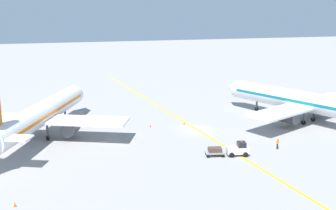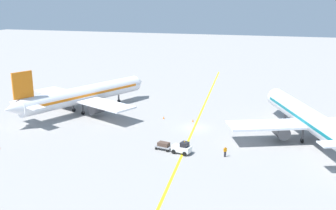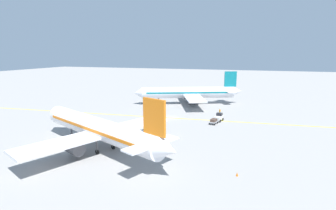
% 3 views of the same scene
% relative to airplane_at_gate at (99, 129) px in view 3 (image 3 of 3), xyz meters
% --- Properties ---
extents(ground_plane, '(400.00, 400.00, 0.00)m').
position_rel_airplane_at_gate_xyz_m(ground_plane, '(25.14, -3.88, -3.71)').
color(ground_plane, gray).
extents(apron_yellow_centreline, '(10.97, 119.57, 0.01)m').
position_rel_airplane_at_gate_xyz_m(apron_yellow_centreline, '(25.14, -3.88, -3.71)').
color(apron_yellow_centreline, yellow).
rests_on(apron_yellow_centreline, ground).
extents(airplane_at_gate, '(27.70, 33.67, 10.60)m').
position_rel_airplane_at_gate_xyz_m(airplane_at_gate, '(0.00, 0.00, 0.00)').
color(airplane_at_gate, white).
rests_on(airplane_at_gate, ground).
extents(airplane_adjacent_stand, '(27.87, 33.96, 10.60)m').
position_rel_airplane_at_gate_xyz_m(airplane_adjacent_stand, '(45.25, -4.54, 0.00)').
color(airplane_adjacent_stand, silver).
rests_on(airplane_adjacent_stand, ground).
extents(baggage_tug_white, '(3.25, 2.28, 2.11)m').
position_rel_airplane_at_gate_xyz_m(baggage_tug_white, '(26.16, -16.87, -2.81)').
color(baggage_tug_white, white).
rests_on(baggage_tug_white, ground).
extents(baggage_cart_trailing, '(2.84, 1.93, 1.24)m').
position_rel_airplane_at_gate_xyz_m(baggage_cart_trailing, '(22.94, -16.16, -2.95)').
color(baggage_cart_trailing, gray).
rests_on(baggage_cart_trailing, ground).
extents(ground_crew_worker, '(0.48, 0.40, 1.68)m').
position_rel_airplane_at_gate_xyz_m(ground_crew_worker, '(32.85, -16.27, -2.80)').
color(ground_crew_worker, '#23232D').
rests_on(ground_crew_worker, ground).
extents(traffic_cone_near_nose, '(0.32, 0.32, 0.55)m').
position_rel_airplane_at_gate_xyz_m(traffic_cone_near_nose, '(-2.75, -23.41, -3.43)').
color(traffic_cone_near_nose, orange).
rests_on(traffic_cone_near_nose, ground).
extents(traffic_cone_mid_apron, '(0.32, 0.32, 0.55)m').
position_rel_airplane_at_gate_xyz_m(traffic_cone_mid_apron, '(24.06, -0.32, -3.43)').
color(traffic_cone_mid_apron, orange).
rests_on(traffic_cone_mid_apron, ground).
extents(traffic_cone_by_wingtip, '(0.32, 0.32, 0.55)m').
position_rel_airplane_at_gate_xyz_m(traffic_cone_by_wingtip, '(17.94, -0.06, -3.43)').
color(traffic_cone_by_wingtip, orange).
rests_on(traffic_cone_by_wingtip, ground).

